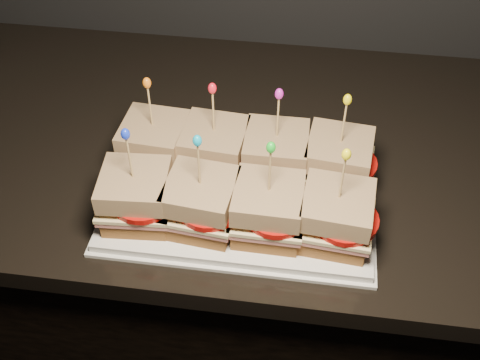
# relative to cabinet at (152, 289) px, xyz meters

# --- Properties ---
(cabinet) EXTENTS (2.40, 0.59, 0.88)m
(cabinet) POSITION_rel_cabinet_xyz_m (0.00, 0.00, 0.00)
(cabinet) COLOR black
(cabinet) RESTS_ON ground
(granite_slab) EXTENTS (2.44, 0.63, 0.03)m
(granite_slab) POSITION_rel_cabinet_xyz_m (0.00, 0.00, 0.46)
(granite_slab) COLOR black
(granite_slab) RESTS_ON cabinet
(platter) EXTENTS (0.39, 0.24, 0.02)m
(platter) POSITION_rel_cabinet_xyz_m (0.22, -0.15, 0.48)
(platter) COLOR white
(platter) RESTS_ON granite_slab
(platter_rim) EXTENTS (0.40, 0.25, 0.01)m
(platter_rim) POSITION_rel_cabinet_xyz_m (0.22, -0.15, 0.48)
(platter_rim) COLOR white
(platter_rim) RESTS_ON granite_slab
(sandwich_0_bread_bot) EXTENTS (0.10, 0.10, 0.03)m
(sandwich_0_bread_bot) POSITION_rel_cabinet_xyz_m (0.08, -0.09, 0.50)
(sandwich_0_bread_bot) COLOR brown
(sandwich_0_bread_bot) RESTS_ON platter
(sandwich_0_ham) EXTENTS (0.11, 0.10, 0.01)m
(sandwich_0_ham) POSITION_rel_cabinet_xyz_m (0.08, -0.09, 0.52)
(sandwich_0_ham) COLOR #C86865
(sandwich_0_ham) RESTS_ON sandwich_0_bread_bot
(sandwich_0_cheese) EXTENTS (0.11, 0.10, 0.01)m
(sandwich_0_cheese) POSITION_rel_cabinet_xyz_m (0.08, -0.09, 0.53)
(sandwich_0_cheese) COLOR beige
(sandwich_0_cheese) RESTS_ON sandwich_0_ham
(sandwich_0_tomato) EXTENTS (0.09, 0.09, 0.01)m
(sandwich_0_tomato) POSITION_rel_cabinet_xyz_m (0.10, -0.10, 0.54)
(sandwich_0_tomato) COLOR #BA0F0A
(sandwich_0_tomato) RESTS_ON sandwich_0_cheese
(sandwich_0_bread_top) EXTENTS (0.10, 0.10, 0.03)m
(sandwich_0_bread_top) POSITION_rel_cabinet_xyz_m (0.08, -0.09, 0.56)
(sandwich_0_bread_top) COLOR #5D2A0C
(sandwich_0_bread_top) RESTS_ON sandwich_0_tomato
(sandwich_0_pick) EXTENTS (0.00, 0.00, 0.09)m
(sandwich_0_pick) POSITION_rel_cabinet_xyz_m (0.08, -0.09, 0.60)
(sandwich_0_pick) COLOR tan
(sandwich_0_pick) RESTS_ON sandwich_0_bread_top
(sandwich_0_frill) EXTENTS (0.01, 0.01, 0.02)m
(sandwich_0_frill) POSITION_rel_cabinet_xyz_m (0.08, -0.09, 0.65)
(sandwich_0_frill) COLOR orange
(sandwich_0_frill) RESTS_ON sandwich_0_pick
(sandwich_1_bread_bot) EXTENTS (0.10, 0.10, 0.03)m
(sandwich_1_bread_bot) POSITION_rel_cabinet_xyz_m (0.18, -0.09, 0.50)
(sandwich_1_bread_bot) COLOR brown
(sandwich_1_bread_bot) RESTS_ON platter
(sandwich_1_ham) EXTENTS (0.11, 0.10, 0.01)m
(sandwich_1_ham) POSITION_rel_cabinet_xyz_m (0.18, -0.09, 0.52)
(sandwich_1_ham) COLOR #C86865
(sandwich_1_ham) RESTS_ON sandwich_1_bread_bot
(sandwich_1_cheese) EXTENTS (0.11, 0.11, 0.01)m
(sandwich_1_cheese) POSITION_rel_cabinet_xyz_m (0.18, -0.09, 0.53)
(sandwich_1_cheese) COLOR beige
(sandwich_1_cheese) RESTS_ON sandwich_1_ham
(sandwich_1_tomato) EXTENTS (0.09, 0.09, 0.01)m
(sandwich_1_tomato) POSITION_rel_cabinet_xyz_m (0.19, -0.10, 0.54)
(sandwich_1_tomato) COLOR #BA0F0A
(sandwich_1_tomato) RESTS_ON sandwich_1_cheese
(sandwich_1_bread_top) EXTENTS (0.10, 0.10, 0.03)m
(sandwich_1_bread_top) POSITION_rel_cabinet_xyz_m (0.18, -0.09, 0.56)
(sandwich_1_bread_top) COLOR #5D2A0C
(sandwich_1_bread_top) RESTS_ON sandwich_1_tomato
(sandwich_1_pick) EXTENTS (0.00, 0.00, 0.09)m
(sandwich_1_pick) POSITION_rel_cabinet_xyz_m (0.18, -0.09, 0.60)
(sandwich_1_pick) COLOR tan
(sandwich_1_pick) RESTS_ON sandwich_1_bread_top
(sandwich_1_frill) EXTENTS (0.01, 0.01, 0.02)m
(sandwich_1_frill) POSITION_rel_cabinet_xyz_m (0.18, -0.09, 0.65)
(sandwich_1_frill) COLOR red
(sandwich_1_frill) RESTS_ON sandwich_1_pick
(sandwich_2_bread_bot) EXTENTS (0.09, 0.09, 0.03)m
(sandwich_2_bread_bot) POSITION_rel_cabinet_xyz_m (0.27, -0.09, 0.50)
(sandwich_2_bread_bot) COLOR brown
(sandwich_2_bread_bot) RESTS_ON platter
(sandwich_2_ham) EXTENTS (0.10, 0.10, 0.01)m
(sandwich_2_ham) POSITION_rel_cabinet_xyz_m (0.27, -0.09, 0.52)
(sandwich_2_ham) COLOR #C86865
(sandwich_2_ham) RESTS_ON sandwich_2_bread_bot
(sandwich_2_cheese) EXTENTS (0.10, 0.10, 0.01)m
(sandwich_2_cheese) POSITION_rel_cabinet_xyz_m (0.27, -0.09, 0.53)
(sandwich_2_cheese) COLOR beige
(sandwich_2_cheese) RESTS_ON sandwich_2_ham
(sandwich_2_tomato) EXTENTS (0.09, 0.09, 0.01)m
(sandwich_2_tomato) POSITION_rel_cabinet_xyz_m (0.28, -0.10, 0.54)
(sandwich_2_tomato) COLOR #BA0F0A
(sandwich_2_tomato) RESTS_ON sandwich_2_cheese
(sandwich_2_bread_top) EXTENTS (0.09, 0.09, 0.03)m
(sandwich_2_bread_top) POSITION_rel_cabinet_xyz_m (0.27, -0.09, 0.56)
(sandwich_2_bread_top) COLOR #5D2A0C
(sandwich_2_bread_top) RESTS_ON sandwich_2_tomato
(sandwich_2_pick) EXTENTS (0.00, 0.00, 0.09)m
(sandwich_2_pick) POSITION_rel_cabinet_xyz_m (0.27, -0.09, 0.60)
(sandwich_2_pick) COLOR tan
(sandwich_2_pick) RESTS_ON sandwich_2_bread_top
(sandwich_2_frill) EXTENTS (0.01, 0.01, 0.02)m
(sandwich_2_frill) POSITION_rel_cabinet_xyz_m (0.27, -0.09, 0.65)
(sandwich_2_frill) COLOR #C91EB4
(sandwich_2_frill) RESTS_ON sandwich_2_pick
(sandwich_3_bread_bot) EXTENTS (0.10, 0.10, 0.03)m
(sandwich_3_bread_bot) POSITION_rel_cabinet_xyz_m (0.36, -0.09, 0.50)
(sandwich_3_bread_bot) COLOR brown
(sandwich_3_bread_bot) RESTS_ON platter
(sandwich_3_ham) EXTENTS (0.11, 0.11, 0.01)m
(sandwich_3_ham) POSITION_rel_cabinet_xyz_m (0.36, -0.09, 0.52)
(sandwich_3_ham) COLOR #C86865
(sandwich_3_ham) RESTS_ON sandwich_3_bread_bot
(sandwich_3_cheese) EXTENTS (0.11, 0.11, 0.01)m
(sandwich_3_cheese) POSITION_rel_cabinet_xyz_m (0.36, -0.09, 0.53)
(sandwich_3_cheese) COLOR beige
(sandwich_3_cheese) RESTS_ON sandwich_3_ham
(sandwich_3_tomato) EXTENTS (0.09, 0.09, 0.01)m
(sandwich_3_tomato) POSITION_rel_cabinet_xyz_m (0.37, -0.10, 0.54)
(sandwich_3_tomato) COLOR #BA0F0A
(sandwich_3_tomato) RESTS_ON sandwich_3_cheese
(sandwich_3_bread_top) EXTENTS (0.10, 0.10, 0.03)m
(sandwich_3_bread_top) POSITION_rel_cabinet_xyz_m (0.36, -0.09, 0.56)
(sandwich_3_bread_top) COLOR #5D2A0C
(sandwich_3_bread_top) RESTS_ON sandwich_3_tomato
(sandwich_3_pick) EXTENTS (0.00, 0.00, 0.09)m
(sandwich_3_pick) POSITION_rel_cabinet_xyz_m (0.36, -0.09, 0.60)
(sandwich_3_pick) COLOR tan
(sandwich_3_pick) RESTS_ON sandwich_3_bread_top
(sandwich_3_frill) EXTENTS (0.01, 0.01, 0.02)m
(sandwich_3_frill) POSITION_rel_cabinet_xyz_m (0.36, -0.09, 0.65)
(sandwich_3_frill) COLOR yellow
(sandwich_3_frill) RESTS_ON sandwich_3_pick
(sandwich_4_bread_bot) EXTENTS (0.10, 0.10, 0.03)m
(sandwich_4_bread_bot) POSITION_rel_cabinet_xyz_m (0.08, -0.20, 0.50)
(sandwich_4_bread_bot) COLOR brown
(sandwich_4_bread_bot) RESTS_ON platter
(sandwich_4_ham) EXTENTS (0.11, 0.10, 0.01)m
(sandwich_4_ham) POSITION_rel_cabinet_xyz_m (0.08, -0.20, 0.52)
(sandwich_4_ham) COLOR #C86865
(sandwich_4_ham) RESTS_ON sandwich_4_bread_bot
(sandwich_4_cheese) EXTENTS (0.11, 0.10, 0.01)m
(sandwich_4_cheese) POSITION_rel_cabinet_xyz_m (0.08, -0.20, 0.53)
(sandwich_4_cheese) COLOR beige
(sandwich_4_cheese) RESTS_ON sandwich_4_ham
(sandwich_4_tomato) EXTENTS (0.09, 0.09, 0.01)m
(sandwich_4_tomato) POSITION_rel_cabinet_xyz_m (0.10, -0.21, 0.54)
(sandwich_4_tomato) COLOR #BA0F0A
(sandwich_4_tomato) RESTS_ON sandwich_4_cheese
(sandwich_4_bread_top) EXTENTS (0.10, 0.10, 0.03)m
(sandwich_4_bread_top) POSITION_rel_cabinet_xyz_m (0.08, -0.20, 0.56)
(sandwich_4_bread_top) COLOR #5D2A0C
(sandwich_4_bread_top) RESTS_ON sandwich_4_tomato
(sandwich_4_pick) EXTENTS (0.00, 0.00, 0.09)m
(sandwich_4_pick) POSITION_rel_cabinet_xyz_m (0.08, -0.20, 0.60)
(sandwich_4_pick) COLOR tan
(sandwich_4_pick) RESTS_ON sandwich_4_bread_top
(sandwich_4_frill) EXTENTS (0.01, 0.01, 0.02)m
(sandwich_4_frill) POSITION_rel_cabinet_xyz_m (0.08, -0.20, 0.65)
(sandwich_4_frill) COLOR #1631D7
(sandwich_4_frill) RESTS_ON sandwich_4_pick
(sandwich_5_bread_bot) EXTENTS (0.10, 0.10, 0.03)m
(sandwich_5_bread_bot) POSITION_rel_cabinet_xyz_m (0.18, -0.20, 0.50)
(sandwich_5_bread_bot) COLOR brown
(sandwich_5_bread_bot) RESTS_ON platter
(sandwich_5_ham) EXTENTS (0.11, 0.11, 0.01)m
(sandwich_5_ham) POSITION_rel_cabinet_xyz_m (0.18, -0.20, 0.52)
(sandwich_5_ham) COLOR #C86865
(sandwich_5_ham) RESTS_ON sandwich_5_bread_bot
(sandwich_5_cheese) EXTENTS (0.11, 0.11, 0.01)m
(sandwich_5_cheese) POSITION_rel_cabinet_xyz_m (0.18, -0.20, 0.53)
(sandwich_5_cheese) COLOR beige
(sandwich_5_cheese) RESTS_ON sandwich_5_ham
(sandwich_5_tomato) EXTENTS (0.09, 0.09, 0.01)m
(sandwich_5_tomato) POSITION_rel_cabinet_xyz_m (0.19, -0.21, 0.54)
(sandwich_5_tomato) COLOR #BA0F0A
(sandwich_5_tomato) RESTS_ON sandwich_5_cheese
(sandwich_5_bread_top) EXTENTS (0.10, 0.10, 0.03)m
(sandwich_5_bread_top) POSITION_rel_cabinet_xyz_m (0.18, -0.20, 0.56)
(sandwich_5_bread_top) COLOR #5D2A0C
(sandwich_5_bread_top) RESTS_ON sandwich_5_tomato
(sandwich_5_pick) EXTENTS (0.00, 0.00, 0.09)m
(sandwich_5_pick) POSITION_rel_cabinet_xyz_m (0.18, -0.20, 0.60)
(sandwich_5_pick) COLOR tan
(sandwich_5_pick) RESTS_ON sandwich_5_bread_top
(sandwich_5_frill) EXTENTS (0.01, 0.01, 0.02)m
(sandwich_5_frill) POSITION_rel_cabinet_xyz_m (0.18, -0.20, 0.65)
(sandwich_5_frill) COLOR #0CA0CA
(sandwich_5_frill) RESTS_ON sandwich_5_pick
(sandwich_6_bread_bot) EXTENTS (0.09, 0.09, 0.03)m
(sandwich_6_bread_bot) POSITION_rel_cabinet_xyz_m (0.27, -0.20, 0.50)
(sandwich_6_bread_bot) COLOR brown
(sandwich_6_bread_bot) RESTS_ON platter
(sandwich_6_ham) EXTENTS (0.10, 0.10, 0.01)m
(sandwich_6_ham) POSITION_rel_cabinet_xyz_m (0.27, -0.20, 0.52)
(sandwich_6_ham) COLOR #C86865
(sandwich_6_ham) RESTS_ON sandwich_6_bread_bot
(sandwich_6_cheese) EXTENTS (0.10, 0.10, 0.01)m
(sandwich_6_cheese) POSITION_rel_cabinet_xyz_m (0.27, -0.20, 0.53)
(sandwich_6_cheese) COLOR beige
(sandwich_6_cheese) RESTS_ON sandwich_6_ham
(sandwich_6_tomato) EXTENTS (0.09, 0.09, 0.01)m
(sandwich_6_tomato) POSITION_rel_cabinet_xyz_m (0.28, -0.21, 0.54)
(sandwich_6_tomato) COLOR #BA0F0A
(sandwich_6_tomato) RESTS_ON sandwich_6_cheese
(sandwich_6_bread_top) EXTENTS (0.09, 0.09, 0.03)m
(sandwich_6_bread_top) POSITION_rel_cabinet_xyz_m (0.27, -0.20, 0.56)
(sandwich_6_bread_top) COLOR #5D2A0C
(sandwich_6_bread_top) RESTS_ON sandwich_6_tomato
(sandwich_6_pick) EXTENTS (0.00, 0.00, 0.09)m
(sandwich_6_pick) POSITION_rel_cabinet_xyz_m (0.27, -0.20, 0.60)
(sandwich_6_pick) COLOR tan
(sandwich_6_pick) RESTS_ON sandwich_6_bread_top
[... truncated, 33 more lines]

